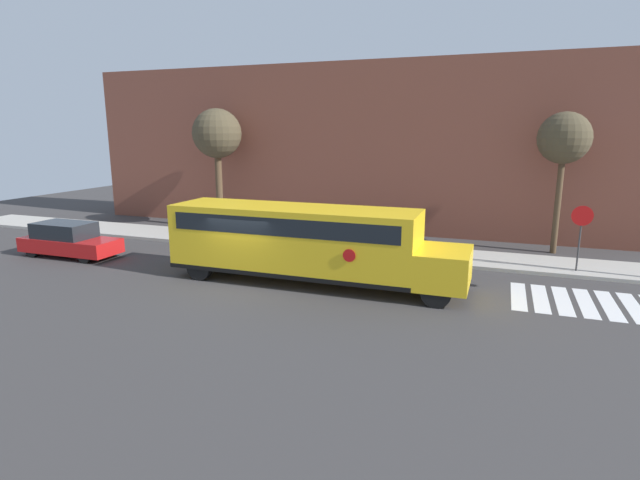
{
  "coord_description": "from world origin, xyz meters",
  "views": [
    {
      "loc": [
        8.92,
        -15.98,
        5.64
      ],
      "look_at": [
        2.55,
        1.42,
        1.58
      ],
      "focal_mm": 28.0,
      "sensor_mm": 36.0,
      "label": 1
    }
  ],
  "objects_px": {
    "school_bus": "(303,240)",
    "stop_sign": "(581,228)",
    "tree_near_sidewalk": "(564,140)",
    "tree_far_sidewalk": "(217,135)",
    "parked_car": "(68,240)"
  },
  "relations": [
    {
      "from": "parked_car",
      "to": "stop_sign",
      "type": "bearing_deg",
      "value": 12.23
    },
    {
      "from": "parked_car",
      "to": "stop_sign",
      "type": "distance_m",
      "value": 22.04
    },
    {
      "from": "parked_car",
      "to": "tree_near_sidewalk",
      "type": "relative_size",
      "value": 0.72
    },
    {
      "from": "school_bus",
      "to": "tree_near_sidewalk",
      "type": "bearing_deg",
      "value": 41.99
    },
    {
      "from": "stop_sign",
      "to": "tree_far_sidewalk",
      "type": "height_order",
      "value": "tree_far_sidewalk"
    },
    {
      "from": "school_bus",
      "to": "stop_sign",
      "type": "height_order",
      "value": "school_bus"
    },
    {
      "from": "parked_car",
      "to": "tree_near_sidewalk",
      "type": "distance_m",
      "value": 22.99
    },
    {
      "from": "school_bus",
      "to": "tree_near_sidewalk",
      "type": "height_order",
      "value": "tree_near_sidewalk"
    },
    {
      "from": "parked_car",
      "to": "school_bus",
      "type": "bearing_deg",
      "value": -0.3
    },
    {
      "from": "school_bus",
      "to": "tree_far_sidewalk",
      "type": "relative_size",
      "value": 1.61
    },
    {
      "from": "school_bus",
      "to": "tree_near_sidewalk",
      "type": "distance_m",
      "value": 13.06
    },
    {
      "from": "school_bus",
      "to": "tree_far_sidewalk",
      "type": "xyz_separation_m",
      "value": [
        -8.64,
        8.34,
        3.74
      ]
    },
    {
      "from": "school_bus",
      "to": "stop_sign",
      "type": "xyz_separation_m",
      "value": [
        9.89,
        4.72,
        0.22
      ]
    },
    {
      "from": "school_bus",
      "to": "tree_far_sidewalk",
      "type": "bearing_deg",
      "value": 136.0
    },
    {
      "from": "school_bus",
      "to": "tree_near_sidewalk",
      "type": "relative_size",
      "value": 1.71
    }
  ]
}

